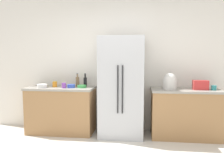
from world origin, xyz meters
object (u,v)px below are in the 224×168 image
(cup_a, at_px, (55,84))
(cup_b, at_px, (64,85))
(bottle_a, at_px, (85,81))
(bowl_a, at_px, (42,86))
(toaster, at_px, (200,85))
(refrigerator, at_px, (122,87))
(bottle_b, at_px, (77,81))
(rice_cooker, at_px, (170,82))
(bowl_b, at_px, (82,86))
(cup_d, at_px, (214,88))
(bowl_c, at_px, (71,86))
(cup_c, at_px, (55,84))

(cup_a, height_order, cup_b, same)
(bottle_a, height_order, cup_b, bottle_a)
(cup_b, xyz_separation_m, bowl_a, (-0.43, 0.01, -0.02))
(toaster, bearing_deg, bottle_a, 175.46)
(bottle_a, xyz_separation_m, bowl_a, (-0.78, -0.27, -0.07))
(refrigerator, xyz_separation_m, bottle_b, (-0.89, 0.17, 0.08))
(cup_b, bearing_deg, bottle_b, 54.25)
(rice_cooker, distance_m, bowl_b, 1.65)
(bowl_a, bearing_deg, bottle_a, 19.24)
(toaster, height_order, cup_d, toaster)
(toaster, distance_m, rice_cooker, 0.54)
(cup_a, distance_m, cup_d, 2.99)
(toaster, xyz_separation_m, bowl_c, (-2.38, -0.03, -0.05))
(refrigerator, relative_size, bowl_c, 12.47)
(refrigerator, xyz_separation_m, cup_b, (-1.09, -0.09, 0.02))
(cup_a, relative_size, cup_c, 1.00)
(bottle_a, distance_m, cup_d, 2.38)
(bowl_a, height_order, bowl_c, bowl_a)
(cup_d, distance_m, bowl_b, 2.39)
(cup_c, bearing_deg, bottle_b, 15.49)
(bottle_b, bearing_deg, refrigerator, -10.80)
(toaster, height_order, bowl_c, toaster)
(bowl_c, bearing_deg, cup_d, -0.45)
(bottle_b, distance_m, cup_a, 0.47)
(bottle_b, relative_size, bowl_c, 1.78)
(bottle_b, height_order, cup_c, bottle_b)
(cup_d, bearing_deg, cup_b, -178.78)
(refrigerator, relative_size, bowl_b, 10.73)
(rice_cooker, xyz_separation_m, bowl_a, (-2.39, -0.13, -0.10))
(cup_c, bearing_deg, cup_d, -1.73)
(rice_cooker, bearing_deg, cup_b, -175.97)
(toaster, height_order, bottle_b, bottle_b)
(bottle_b, distance_m, cup_d, 2.53)
(toaster, bearing_deg, bowl_c, -179.31)
(refrigerator, height_order, bottle_b, refrigerator)
(cup_a, bearing_deg, cup_b, -43.52)
(cup_c, distance_m, cup_d, 2.95)
(toaster, distance_m, bottle_b, 2.31)
(refrigerator, distance_m, cup_a, 1.37)
(cup_c, height_order, cup_d, cup_c)
(cup_c, bearing_deg, bowl_b, -3.73)
(rice_cooker, xyz_separation_m, bottle_a, (-1.62, 0.14, -0.03))
(refrigerator, distance_m, cup_c, 1.32)
(rice_cooker, relative_size, bowl_b, 1.69)
(rice_cooker, relative_size, cup_d, 3.14)
(bottle_b, relative_size, cup_a, 2.63)
(bottle_a, height_order, bottle_b, same)
(refrigerator, bearing_deg, bottle_a, 166.04)
(cup_a, bearing_deg, refrigerator, -6.91)
(bottle_a, distance_m, cup_a, 0.62)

